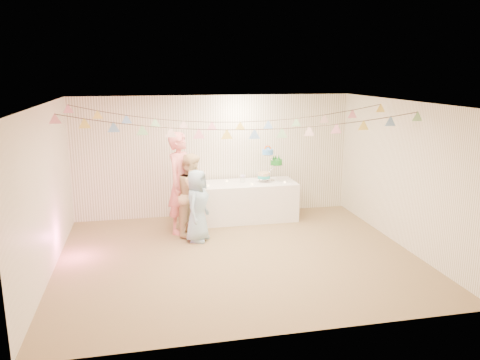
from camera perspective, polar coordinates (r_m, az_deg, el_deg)
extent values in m
plane|color=olive|center=(8.12, -0.23, -9.27)|extent=(6.00, 6.00, 0.00)
plane|color=silver|center=(7.52, -0.25, 9.36)|extent=(6.00, 6.00, 0.00)
plane|color=white|center=(10.12, -3.08, 2.93)|extent=(6.00, 6.00, 0.00)
plane|color=white|center=(5.39, 5.15, -6.42)|extent=(6.00, 6.00, 0.00)
plane|color=white|center=(7.71, -22.64, -1.36)|extent=(5.00, 5.00, 0.00)
plane|color=white|center=(8.80, 19.26, 0.64)|extent=(5.00, 5.00, 0.00)
cube|color=white|center=(9.93, 0.59, -2.58)|extent=(2.14, 0.86, 0.80)
cylinder|color=white|center=(9.67, -3.09, -0.83)|extent=(0.38, 0.38, 0.02)
imported|color=#DD7573|center=(9.09, -7.19, -0.35)|extent=(0.80, 0.86, 1.98)
imported|color=beige|center=(8.98, -5.76, -1.76)|extent=(0.87, 0.95, 1.59)
imported|color=#8FB4CB|center=(8.66, -5.22, -3.14)|extent=(0.69, 0.78, 1.35)
cylinder|color=#FFD88C|center=(9.54, -3.90, -0.67)|extent=(0.04, 0.04, 0.03)
cylinder|color=#FFD88C|center=(9.93, -1.60, -0.10)|extent=(0.04, 0.04, 0.03)
cylinder|color=#FFD88C|center=(9.64, 1.46, -0.51)|extent=(0.04, 0.04, 0.03)
cylinder|color=#FFD88C|center=(10.11, 2.27, 0.14)|extent=(0.04, 0.04, 0.03)
cylinder|color=#FFD88C|center=(9.86, 5.48, -0.25)|extent=(0.04, 0.04, 0.03)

